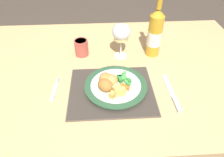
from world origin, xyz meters
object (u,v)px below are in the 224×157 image
at_px(dinner_plate, 116,86).
at_px(fork, 55,90).
at_px(bottle, 155,34).
at_px(dining_table, 110,81).
at_px(table_knife, 173,95).
at_px(wine_glass, 121,33).
at_px(drinking_cup, 81,47).

xyz_separation_m(dinner_plate, fork, (-0.24, 0.01, -0.01)).
bearing_deg(bottle, dining_table, -156.90).
bearing_deg(bottle, dinner_plate, -129.22).
xyz_separation_m(table_knife, bottle, (-0.02, 0.29, 0.11)).
relative_size(table_knife, wine_glass, 1.21).
distance_m(wine_glass, drinking_cup, 0.20).
relative_size(dinner_plate, bottle, 0.87).
bearing_deg(fork, dining_table, 32.80).
distance_m(dining_table, drinking_cup, 0.21).
height_order(dining_table, dinner_plate, dinner_plate).
distance_m(bottle, drinking_cup, 0.35).
xyz_separation_m(dining_table, drinking_cup, (-0.13, 0.10, 0.13)).
bearing_deg(dining_table, fork, -147.20).
xyz_separation_m(dining_table, bottle, (0.21, 0.09, 0.20)).
distance_m(table_knife, wine_glass, 0.35).
bearing_deg(drinking_cup, dinner_plate, -60.14).
distance_m(fork, table_knife, 0.46).
relative_size(dining_table, table_knife, 6.78).
height_order(table_knife, bottle, bottle).
height_order(fork, table_knife, table_knife).
bearing_deg(drinking_cup, dining_table, -39.17).
distance_m(fork, bottle, 0.51).
height_order(dinner_plate, drinking_cup, drinking_cup).
bearing_deg(drinking_cup, wine_glass, -8.25).
relative_size(bottle, drinking_cup, 3.62).
distance_m(dinner_plate, fork, 0.24).
height_order(table_knife, wine_glass, wine_glass).
relative_size(dining_table, wine_glass, 8.19).
bearing_deg(wine_glass, bottle, 4.93).
height_order(dining_table, bottle, bottle).
relative_size(dinner_plate, table_knife, 1.20).
bearing_deg(table_knife, bottle, 94.02).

